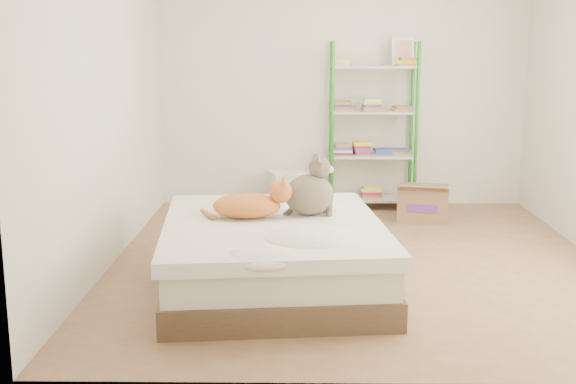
{
  "coord_description": "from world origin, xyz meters",
  "views": [
    {
      "loc": [
        -0.46,
        -5.46,
        1.67
      ],
      "look_at": [
        -0.53,
        -0.34,
        0.62
      ],
      "focal_mm": 45.0,
      "sensor_mm": 36.0,
      "label": 1
    }
  ],
  "objects_px": {
    "cardboard_box": "(423,203)",
    "white_bin": "(287,189)",
    "bed": "(273,254)",
    "shelf_unit": "(373,127)",
    "grey_cat": "(309,186)",
    "orange_cat": "(247,202)"
  },
  "relations": [
    {
      "from": "bed",
      "to": "grey_cat",
      "type": "relative_size",
      "value": 4.68
    },
    {
      "from": "orange_cat",
      "to": "grey_cat",
      "type": "relative_size",
      "value": 1.32
    },
    {
      "from": "shelf_unit",
      "to": "white_bin",
      "type": "bearing_deg",
      "value": -177.99
    },
    {
      "from": "cardboard_box",
      "to": "orange_cat",
      "type": "bearing_deg",
      "value": -118.19
    },
    {
      "from": "orange_cat",
      "to": "shelf_unit",
      "type": "relative_size",
      "value": 0.32
    },
    {
      "from": "bed",
      "to": "orange_cat",
      "type": "height_order",
      "value": "orange_cat"
    },
    {
      "from": "bed",
      "to": "white_bin",
      "type": "bearing_deg",
      "value": 82.88
    },
    {
      "from": "cardboard_box",
      "to": "white_bin",
      "type": "xyz_separation_m",
      "value": [
        -1.33,
        0.51,
        0.03
      ]
    },
    {
      "from": "grey_cat",
      "to": "white_bin",
      "type": "xyz_separation_m",
      "value": [
        -0.2,
        2.29,
        -0.49
      ]
    },
    {
      "from": "bed",
      "to": "shelf_unit",
      "type": "xyz_separation_m",
      "value": [
        0.94,
        2.52,
        0.61
      ]
    },
    {
      "from": "bed",
      "to": "white_bin",
      "type": "xyz_separation_m",
      "value": [
        0.06,
        2.49,
        -0.04
      ]
    },
    {
      "from": "cardboard_box",
      "to": "grey_cat",
      "type": "bearing_deg",
      "value": -110.72
    },
    {
      "from": "grey_cat",
      "to": "shelf_unit",
      "type": "distance_m",
      "value": 2.43
    },
    {
      "from": "shelf_unit",
      "to": "cardboard_box",
      "type": "relative_size",
      "value": 3.23
    },
    {
      "from": "shelf_unit",
      "to": "cardboard_box",
      "type": "bearing_deg",
      "value": -50.64
    },
    {
      "from": "orange_cat",
      "to": "cardboard_box",
      "type": "relative_size",
      "value": 1.04
    },
    {
      "from": "white_bin",
      "to": "bed",
      "type": "bearing_deg",
      "value": -91.28
    },
    {
      "from": "orange_cat",
      "to": "cardboard_box",
      "type": "bearing_deg",
      "value": 49.27
    },
    {
      "from": "cardboard_box",
      "to": "shelf_unit",
      "type": "bearing_deg",
      "value": 140.91
    },
    {
      "from": "shelf_unit",
      "to": "bed",
      "type": "bearing_deg",
      "value": -110.43
    },
    {
      "from": "white_bin",
      "to": "orange_cat",
      "type": "bearing_deg",
      "value": -95.77
    },
    {
      "from": "cardboard_box",
      "to": "white_bin",
      "type": "bearing_deg",
      "value": 170.57
    }
  ]
}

